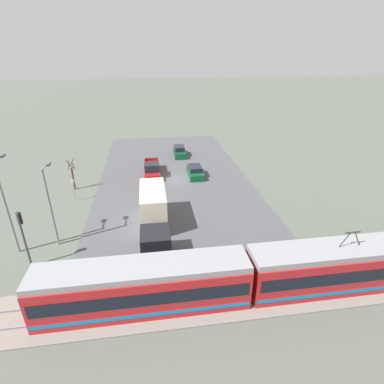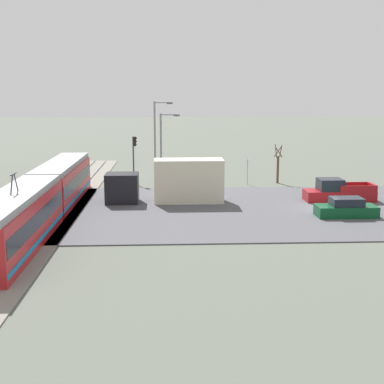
% 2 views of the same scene
% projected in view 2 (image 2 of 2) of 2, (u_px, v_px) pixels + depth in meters
% --- Properties ---
extents(ground_plane, '(320.00, 320.00, 0.00)m').
position_uv_depth(ground_plane, '(324.00, 209.00, 42.40)').
color(ground_plane, '#565B51').
extents(road_surface, '(19.29, 42.45, 0.08)m').
position_uv_depth(road_surface, '(324.00, 208.00, 42.39)').
color(road_surface, '#4C4C51').
rests_on(road_surface, ground).
extents(rail_bed, '(61.69, 4.40, 0.22)m').
position_uv_depth(rail_bed, '(53.00, 211.00, 41.39)').
color(rail_bed, gray).
rests_on(rail_bed, ground).
extents(light_rail_tram, '(27.76, 2.78, 4.45)m').
position_uv_depth(light_rail_tram, '(43.00, 198.00, 38.07)').
color(light_rail_tram, '#B21E23').
rests_on(light_rail_tram, ground).
extents(box_truck, '(2.39, 9.75, 3.58)m').
position_uv_depth(box_truck, '(173.00, 182.00, 44.44)').
color(box_truck, black).
rests_on(box_truck, ground).
extents(pickup_truck, '(2.05, 5.83, 1.89)m').
position_uv_depth(pickup_truck, '(338.00, 192.00, 45.11)').
color(pickup_truck, maroon).
rests_on(pickup_truck, ground).
extents(sedan_car_0, '(1.88, 4.41, 1.41)m').
position_uv_depth(sedan_car_0, '(346.00, 209.00, 39.45)').
color(sedan_car_0, '#0C4723').
rests_on(sedan_car_0, ground).
extents(traffic_light_pole, '(0.28, 0.47, 4.75)m').
position_uv_depth(traffic_light_pole, '(134.00, 153.00, 53.68)').
color(traffic_light_pole, '#47474C').
rests_on(traffic_light_pole, ground).
extents(street_tree, '(0.94, 0.78, 3.93)m').
position_uv_depth(street_tree, '(278.00, 166.00, 54.15)').
color(street_tree, brown).
rests_on(street_tree, ground).
extents(street_lamp_near_crossing, '(0.36, 1.95, 8.20)m').
position_uv_depth(street_lamp_near_crossing, '(157.00, 135.00, 55.11)').
color(street_lamp_near_crossing, gray).
rests_on(street_lamp_near_crossing, ground).
extents(street_lamp_mid_block, '(0.36, 1.95, 7.10)m').
position_uv_depth(street_lamp_mid_block, '(163.00, 144.00, 52.27)').
color(street_lamp_mid_block, gray).
rests_on(street_lamp_mid_block, ground).
extents(no_parking_sign, '(0.32, 0.08, 2.58)m').
position_uv_depth(no_parking_sign, '(248.00, 169.00, 53.33)').
color(no_parking_sign, gray).
rests_on(no_parking_sign, ground).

